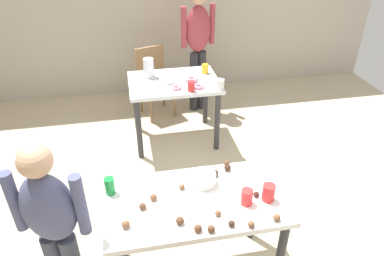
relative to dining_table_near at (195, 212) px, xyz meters
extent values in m
cube|color=white|center=(0.00, 0.00, 0.10)|extent=(1.17, 0.65, 0.04)
cylinder|color=#2D2D33|center=(-0.52, 0.26, -0.28)|extent=(0.06, 0.06, 0.71)
cylinder|color=#2D2D33|center=(0.52, 0.26, -0.28)|extent=(0.06, 0.06, 0.71)
cube|color=silver|center=(0.13, 1.85, 0.10)|extent=(0.97, 0.71, 0.04)
cylinder|color=#2D2D33|center=(-0.30, 1.55, -0.28)|extent=(0.06, 0.06, 0.71)
cylinder|color=#2D2D33|center=(0.56, 1.55, -0.28)|extent=(0.06, 0.06, 0.71)
cylinder|color=#2D2D33|center=(-0.30, 2.14, -0.28)|extent=(0.06, 0.06, 0.71)
cylinder|color=#2D2D33|center=(0.56, 2.14, -0.28)|extent=(0.06, 0.06, 0.71)
cube|color=olive|center=(0.00, 2.48, -0.20)|extent=(0.51, 0.51, 0.04)
cube|color=olive|center=(-0.06, 2.65, 0.03)|extent=(0.37, 0.16, 0.42)
cylinder|color=olive|center=(0.21, 2.38, -0.43)|extent=(0.04, 0.04, 0.41)
cylinder|color=olive|center=(-0.11, 2.27, -0.43)|extent=(0.04, 0.04, 0.41)
cylinder|color=olive|center=(0.10, 2.70, -0.43)|extent=(0.04, 0.04, 0.41)
cylinder|color=olive|center=(-0.22, 2.59, -0.43)|extent=(0.04, 0.04, 0.41)
ellipsoid|color=#4C5175|center=(-0.86, -0.09, 0.29)|extent=(0.36, 0.28, 0.48)
sphere|color=tan|center=(-0.86, -0.09, 0.62)|extent=(0.18, 0.18, 0.18)
cylinder|color=#4C5175|center=(-1.05, -0.04, 0.32)|extent=(0.09, 0.09, 0.41)
cylinder|color=#4C5175|center=(-0.68, -0.14, 0.32)|extent=(0.09, 0.09, 0.41)
cylinder|color=#28282D|center=(0.59, 2.55, -0.23)|extent=(0.11, 0.11, 0.81)
cylinder|color=#28282D|center=(0.49, 2.52, -0.23)|extent=(0.11, 0.11, 0.81)
ellipsoid|color=#9E3842|center=(0.54, 2.54, 0.46)|extent=(0.36, 0.27, 0.57)
cylinder|color=#9E3842|center=(0.73, 2.58, 0.50)|extent=(0.08, 0.08, 0.48)
cylinder|color=#9E3842|center=(0.36, 2.49, 0.50)|extent=(0.08, 0.08, 0.48)
cylinder|color=white|center=(0.09, 0.14, 0.16)|extent=(0.16, 0.16, 0.09)
cylinder|color=#198438|center=(-0.54, 0.16, 0.18)|extent=(0.07, 0.07, 0.12)
cube|color=silver|center=(0.41, 0.09, 0.12)|extent=(0.17, 0.02, 0.01)
cylinder|color=red|center=(0.31, -0.10, 0.17)|extent=(0.08, 0.08, 0.11)
cylinder|color=red|center=(0.46, -0.09, 0.17)|extent=(0.08, 0.08, 0.12)
sphere|color=#3D2319|center=(0.18, 0.20, 0.14)|extent=(0.05, 0.05, 0.05)
sphere|color=#3D2319|center=(0.16, -0.27, 0.14)|extent=(0.04, 0.04, 0.04)
sphere|color=brown|center=(0.04, -0.28, 0.14)|extent=(0.05, 0.05, 0.05)
sphere|color=brown|center=(-0.27, 0.04, 0.14)|extent=(0.05, 0.05, 0.05)
sphere|color=brown|center=(0.28, -0.29, 0.14)|extent=(0.04, 0.04, 0.04)
sphere|color=brown|center=(-0.04, -0.27, 0.14)|extent=(0.05, 0.05, 0.05)
sphere|color=brown|center=(0.44, -0.27, 0.14)|extent=(0.05, 0.05, 0.05)
sphere|color=#3D2319|center=(0.39, -0.05, 0.13)|extent=(0.04, 0.04, 0.04)
sphere|color=#3D2319|center=(0.28, 0.25, 0.14)|extent=(0.05, 0.05, 0.05)
sphere|color=brown|center=(0.11, -0.17, 0.13)|extent=(0.04, 0.04, 0.04)
sphere|color=brown|center=(-0.45, -0.16, 0.14)|extent=(0.05, 0.05, 0.05)
sphere|color=brown|center=(0.29, 0.30, 0.14)|extent=(0.04, 0.04, 0.04)
sphere|color=brown|center=(-0.13, -0.19, 0.14)|extent=(0.05, 0.05, 0.05)
sphere|color=brown|center=(-0.34, -0.02, 0.14)|extent=(0.04, 0.04, 0.04)
sphere|color=brown|center=(-0.07, 0.11, 0.13)|extent=(0.04, 0.04, 0.04)
cylinder|color=white|center=(-0.12, 2.01, 0.22)|extent=(0.11, 0.11, 0.21)
cylinder|color=yellow|center=(0.51, 1.99, 0.17)|extent=(0.07, 0.07, 0.10)
cylinder|color=red|center=(0.27, 1.56, 0.17)|extent=(0.07, 0.07, 0.11)
cylinder|color=white|center=(0.57, 1.56, 0.17)|extent=(0.09, 0.09, 0.10)
torus|color=pink|center=(0.12, 1.64, 0.13)|extent=(0.11, 0.11, 0.03)
torus|color=white|center=(0.08, 1.80, 0.13)|extent=(0.10, 0.10, 0.03)
torus|color=pink|center=(0.32, 1.81, 0.14)|extent=(0.14, 0.14, 0.04)
torus|color=pink|center=(0.36, 1.63, 0.13)|extent=(0.12, 0.12, 0.04)
camera|label=1|loc=(-0.35, -1.68, 1.73)|focal=33.37mm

